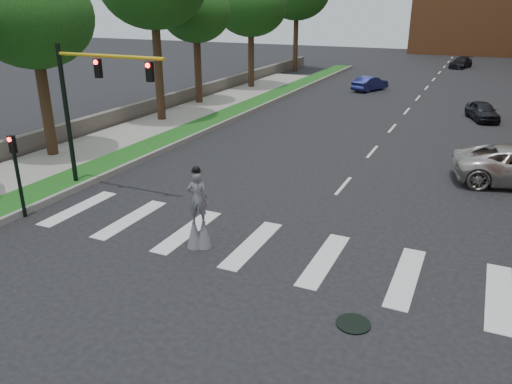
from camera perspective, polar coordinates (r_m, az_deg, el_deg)
name	(u,v)px	position (r m, az deg, el deg)	size (l,w,h in m)	color
ground_plane	(276,266)	(15.93, 2.26, -8.40)	(160.00, 160.00, 0.00)	black
grass_median	(236,111)	(37.66, -2.32, 9.20)	(2.00, 60.00, 0.25)	#165017
median_curb	(249,112)	(37.21, -0.86, 9.09)	(0.20, 60.00, 0.28)	gray
sidewalk_left	(116,139)	(31.16, -15.72, 5.85)	(4.00, 60.00, 0.18)	gray
stone_wall	(187,96)	(41.97, -7.91, 10.83)	(0.50, 56.00, 1.10)	#57524B
manhole	(353,324)	(13.56, 11.06, -14.56)	(0.90, 0.90, 0.04)	black
traffic_signal	(86,96)	(22.13, -18.82, 10.37)	(5.30, 0.23, 6.20)	black
secondary_signal	(17,169)	(20.69, -25.66, 2.39)	(0.25, 0.21, 3.23)	black
stilt_performer	(198,216)	(16.67, -6.62, -2.71)	(0.81, 0.67, 2.89)	#342215
car_near	(482,111)	(38.60, 24.46, 8.42)	(1.51, 3.76, 1.28)	black
car_mid	(370,83)	(48.45, 12.91, 12.00)	(1.41, 4.04, 1.33)	navy
car_far	(461,63)	(68.94, 22.38, 13.51)	(1.80, 4.42, 1.28)	black
tree_1	(33,18)	(27.83, -24.18, 17.72)	(5.86, 5.86, 9.59)	#342215
tree_3	(196,13)	(40.51, -6.91, 19.66)	(5.33, 5.33, 9.29)	#342215
tree_4	(251,5)	(48.14, -0.59, 20.61)	(6.68, 6.68, 10.37)	#342215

